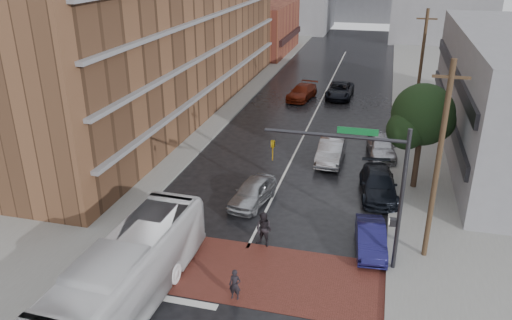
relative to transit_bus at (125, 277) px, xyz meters
The scene contains 19 objects.
ground 5.21m from the transit_bus, 41.28° to the left, with size 160.00×160.00×0.00m, color black.
crosswalk 5.53m from the transit_bus, 45.35° to the left, with size 14.00×5.00×0.02m, color maroon.
sidewalk_west 29.36m from the transit_bus, 105.38° to the left, with size 9.00×90.00×0.15m, color gray.
sidewalk_east 32.15m from the transit_bus, 61.70° to the left, with size 9.00×90.00×0.15m, color gray.
storefront_west 57.90m from the transit_bus, 98.22° to the left, with size 8.00×16.00×7.00m, color brown.
street_tree 19.85m from the transit_bus, 51.34° to the left, with size 4.20×4.10×6.90m.
signal_mast 11.61m from the transit_bus, 31.08° to the left, with size 6.50×0.30×7.20m.
utility_pole_near 14.91m from the transit_bus, 30.13° to the left, with size 1.60×0.26×10.00m.
utility_pole_far 30.22m from the transit_bus, 65.33° to the left, with size 1.60×0.26×10.00m.
transit_bus is the anchor object (origin of this frame).
pedestrian_a 4.72m from the transit_bus, 22.43° to the left, with size 0.53×0.35×1.47m, color black.
pedestrian_b 7.73m from the transit_bus, 54.44° to the left, with size 0.93×0.72×1.90m, color black.
car_travel_a 11.02m from the transit_bus, 75.76° to the left, with size 1.77×4.39×1.50m, color #A7AAAF.
car_travel_b 19.54m from the transit_bus, 70.50° to the left, with size 1.73×4.96×1.63m, color #A7A8AF.
car_travel_c 34.01m from the transit_bus, 87.13° to the left, with size 2.07×5.08×1.47m, color maroon.
suv_travel 36.00m from the transit_bus, 81.39° to the left, with size 2.52×5.46×1.52m, color black.
car_parked_near 12.29m from the transit_bus, 36.37° to the left, with size 1.43×4.11×1.35m, color #161448.
car_parked_mid 16.96m from the transit_bus, 53.71° to the left, with size 2.14×5.27×1.53m, color black.
car_parked_far 22.59m from the transit_bus, 63.64° to the left, with size 1.93×4.80×1.63m, color #B2B3BB.
Camera 1 is at (6.00, -18.63, 14.31)m, focal length 35.00 mm.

